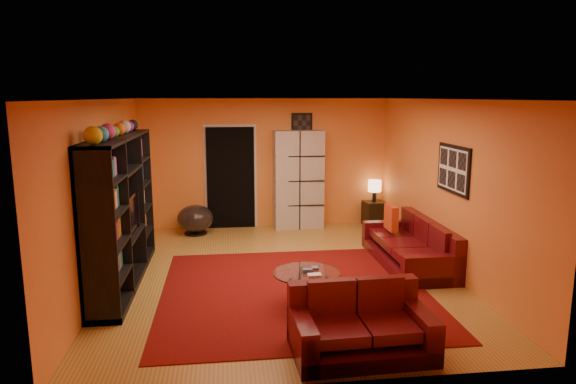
{
  "coord_description": "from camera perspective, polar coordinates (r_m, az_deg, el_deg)",
  "views": [
    {
      "loc": [
        -0.8,
        -7.31,
        2.64
      ],
      "look_at": [
        0.11,
        0.1,
        1.24
      ],
      "focal_mm": 32.0,
      "sensor_mm": 36.0,
      "label": 1
    }
  ],
  "objects": [
    {
      "name": "floor",
      "position": [
        7.82,
        -0.73,
        -9.15
      ],
      "size": [
        6.0,
        6.0,
        0.0
      ],
      "primitive_type": "plane",
      "color": "olive",
      "rests_on": "ground"
    },
    {
      "name": "ceiling",
      "position": [
        7.35,
        -0.78,
        10.28
      ],
      "size": [
        6.0,
        6.0,
        0.0
      ],
      "primitive_type": "plane",
      "rotation": [
        3.14,
        0.0,
        0.0
      ],
      "color": "white",
      "rests_on": "wall_back"
    },
    {
      "name": "wall_back",
      "position": [
        10.43,
        -2.57,
        3.2
      ],
      "size": [
        6.0,
        0.0,
        6.0
      ],
      "primitive_type": "plane",
      "rotation": [
        1.57,
        0.0,
        0.0
      ],
      "color": "orange",
      "rests_on": "floor"
    },
    {
      "name": "wall_front",
      "position": [
        4.59,
        3.39,
        -6.43
      ],
      "size": [
        6.0,
        0.0,
        6.0
      ],
      "primitive_type": "plane",
      "rotation": [
        -1.57,
        0.0,
        0.0
      ],
      "color": "orange",
      "rests_on": "floor"
    },
    {
      "name": "wall_left",
      "position": [
        7.62,
        -19.78,
        -0.17
      ],
      "size": [
        0.0,
        6.0,
        6.0
      ],
      "primitive_type": "plane",
      "rotation": [
        1.57,
        0.0,
        1.57
      ],
      "color": "orange",
      "rests_on": "floor"
    },
    {
      "name": "wall_right",
      "position": [
        8.13,
        17.03,
        0.64
      ],
      "size": [
        0.0,
        6.0,
        6.0
      ],
      "primitive_type": "plane",
      "rotation": [
        1.57,
        0.0,
        -1.57
      ],
      "color": "orange",
      "rests_on": "floor"
    },
    {
      "name": "rug",
      "position": [
        7.17,
        0.7,
        -10.95
      ],
      "size": [
        3.6,
        3.6,
        0.01
      ],
      "primitive_type": "cube",
      "color": "#520909",
      "rests_on": "floor"
    },
    {
      "name": "doorway",
      "position": [
        10.4,
        -6.39,
        1.57
      ],
      "size": [
        0.95,
        0.1,
        2.04
      ],
      "primitive_type": "cube",
      "color": "black",
      "rests_on": "floor"
    },
    {
      "name": "wall_art_right",
      "position": [
        7.81,
        17.9,
        2.42
      ],
      "size": [
        0.03,
        1.0,
        0.7
      ],
      "primitive_type": "cube",
      "color": "black",
      "rests_on": "wall_right"
    },
    {
      "name": "wall_art_back",
      "position": [
        10.42,
        1.55,
        7.35
      ],
      "size": [
        0.42,
        0.03,
        0.52
      ],
      "primitive_type": "cube",
      "color": "black",
      "rests_on": "wall_back"
    },
    {
      "name": "entertainment_unit",
      "position": [
        7.63,
        -18.01,
        -1.97
      ],
      "size": [
        0.45,
        3.0,
        2.1
      ],
      "primitive_type": "cube",
      "color": "black",
      "rests_on": "floor"
    },
    {
      "name": "tv",
      "position": [
        7.61,
        -17.65,
        -2.44
      ],
      "size": [
        0.94,
        0.12,
        0.54
      ],
      "primitive_type": "imported",
      "rotation": [
        0.0,
        0.0,
        1.57
      ],
      "color": "black",
      "rests_on": "entertainment_unit"
    },
    {
      "name": "sofa",
      "position": [
        8.44,
        13.73,
        -5.92
      ],
      "size": [
        0.9,
        2.19,
        0.85
      ],
      "rotation": [
        0.0,
        0.0,
        0.0
      ],
      "color": "#45090F",
      "rests_on": "rug"
    },
    {
      "name": "loveseat",
      "position": [
        5.6,
        7.92,
        -14.4
      ],
      "size": [
        1.46,
        0.91,
        0.85
      ],
      "rotation": [
        0.0,
        0.0,
        1.61
      ],
      "color": "#45090F",
      "rests_on": "rug"
    },
    {
      "name": "throw_pillow",
      "position": [
        8.81,
        11.39,
        -2.81
      ],
      "size": [
        0.12,
        0.42,
        0.42
      ],
      "primitive_type": "cube",
      "color": "red",
      "rests_on": "sofa"
    },
    {
      "name": "coffee_table",
      "position": [
        6.62,
        2.05,
        -9.3
      ],
      "size": [
        0.86,
        0.86,
        0.43
      ],
      "rotation": [
        0.0,
        0.0,
        -0.3
      ],
      "color": "silver",
      "rests_on": "floor"
    },
    {
      "name": "storage_cabinet",
      "position": [
        10.35,
        1.15,
        1.4
      ],
      "size": [
        1.0,
        0.48,
        1.97
      ],
      "primitive_type": "cube",
      "rotation": [
        0.0,
        0.0,
        0.04
      ],
      "color": "#B8B2AA",
      "rests_on": "floor"
    },
    {
      "name": "bowl_chair",
      "position": [
        10.1,
        -10.27,
        -2.94
      ],
      "size": [
        0.7,
        0.7,
        0.57
      ],
      "color": "black",
      "rests_on": "floor"
    },
    {
      "name": "side_table",
      "position": [
        10.78,
        9.51,
        -2.36
      ],
      "size": [
        0.45,
        0.45,
        0.5
      ],
      "primitive_type": "cube",
      "rotation": [
        0.0,
        0.0,
        0.13
      ],
      "color": "black",
      "rests_on": "floor"
    },
    {
      "name": "table_lamp",
      "position": [
        10.67,
        9.6,
        0.59
      ],
      "size": [
        0.27,
        0.27,
        0.45
      ],
      "color": "black",
      "rests_on": "side_table"
    }
  ]
}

